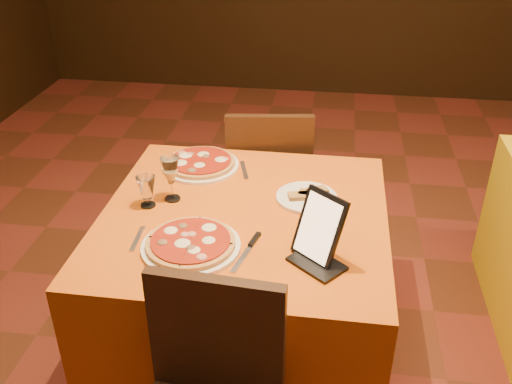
# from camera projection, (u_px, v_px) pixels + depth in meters

# --- Properties ---
(floor) EXTENTS (6.00, 7.00, 0.01)m
(floor) POSITION_uv_depth(u_px,v_px,m) (358.00, 371.00, 2.50)
(floor) COLOR #5E2D19
(floor) RESTS_ON ground
(main_table) EXTENTS (1.10, 1.10, 0.75)m
(main_table) POSITION_uv_depth(u_px,v_px,m) (245.00, 288.00, 2.40)
(main_table) COLOR #D0580D
(main_table) RESTS_ON floor
(chair_main_far) EXTENTS (0.43, 0.43, 0.91)m
(chair_main_far) POSITION_uv_depth(u_px,v_px,m) (268.00, 181.00, 3.04)
(chair_main_far) COLOR black
(chair_main_far) RESTS_ON floor
(pizza_near) EXTENTS (0.35, 0.35, 0.03)m
(pizza_near) POSITION_uv_depth(u_px,v_px,m) (191.00, 244.00, 2.00)
(pizza_near) COLOR white
(pizza_near) RESTS_ON main_table
(pizza_far) EXTENTS (0.34, 0.34, 0.03)m
(pizza_far) POSITION_uv_depth(u_px,v_px,m) (200.00, 164.00, 2.54)
(pizza_far) COLOR white
(pizza_far) RESTS_ON main_table
(cutlet_dish) EXTENTS (0.25, 0.25, 0.03)m
(cutlet_dish) POSITION_uv_depth(u_px,v_px,m) (307.00, 196.00, 2.29)
(cutlet_dish) COLOR white
(cutlet_dish) RESTS_ON main_table
(wine_glass) EXTENTS (0.08, 0.08, 0.19)m
(wine_glass) POSITION_uv_depth(u_px,v_px,m) (171.00, 179.00, 2.25)
(wine_glass) COLOR #ECD286
(wine_glass) RESTS_ON main_table
(water_glass) EXTENTS (0.07, 0.07, 0.13)m
(water_glass) POSITION_uv_depth(u_px,v_px,m) (147.00, 191.00, 2.22)
(water_glass) COLOR white
(water_glass) RESTS_ON main_table
(tablet) EXTENTS (0.19, 0.18, 0.23)m
(tablet) POSITION_uv_depth(u_px,v_px,m) (319.00, 227.00, 1.91)
(tablet) COLOR black
(tablet) RESTS_ON main_table
(knife) EXTENTS (0.07, 0.23, 0.01)m
(knife) POSITION_uv_depth(u_px,v_px,m) (246.00, 254.00, 1.97)
(knife) COLOR silver
(knife) RESTS_ON main_table
(fork_near) EXTENTS (0.02, 0.16, 0.01)m
(fork_near) POSITION_uv_depth(u_px,v_px,m) (138.00, 239.00, 2.05)
(fork_near) COLOR silver
(fork_near) RESTS_ON main_table
(fork_far) EXTENTS (0.07, 0.17, 0.01)m
(fork_far) POSITION_uv_depth(u_px,v_px,m) (244.00, 170.00, 2.51)
(fork_far) COLOR silver
(fork_far) RESTS_ON main_table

